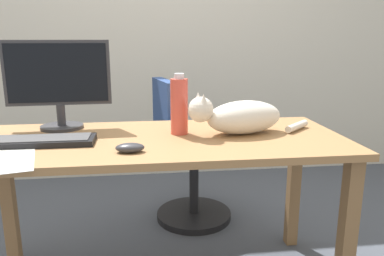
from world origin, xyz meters
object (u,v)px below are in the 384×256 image
at_px(cat, 240,116).
at_px(water_bottle, 179,106).
at_px(office_chair, 186,162).
at_px(keyboard, 40,141).
at_px(computer_mouse, 130,148).
at_px(monitor, 58,81).

distance_m(cat, water_bottle, 0.28).
bearing_deg(office_chair, water_bottle, -99.30).
relative_size(keyboard, computer_mouse, 4.00).
height_order(computer_mouse, water_bottle, water_bottle).
bearing_deg(computer_mouse, office_chair, 70.08).
bearing_deg(monitor, computer_mouse, -52.18).
xyz_separation_m(office_chair, computer_mouse, (-0.31, -0.86, 0.36)).
bearing_deg(computer_mouse, water_bottle, 50.98).
bearing_deg(water_bottle, monitor, 162.68).
distance_m(office_chair, keyboard, 1.04).
relative_size(office_chair, water_bottle, 3.35).
height_order(office_chair, computer_mouse, office_chair).
xyz_separation_m(cat, computer_mouse, (-0.48, -0.22, -0.06)).
xyz_separation_m(office_chair, water_bottle, (-0.10, -0.59, 0.47)).
height_order(cat, computer_mouse, cat).
distance_m(office_chair, monitor, 0.96).
distance_m(office_chair, computer_mouse, 0.98).
height_order(monitor, water_bottle, monitor).
bearing_deg(monitor, keyboard, -96.94).
xyz_separation_m(monitor, keyboard, (-0.03, -0.27, -0.21)).
distance_m(office_chair, water_bottle, 0.76).
distance_m(monitor, cat, 0.86).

